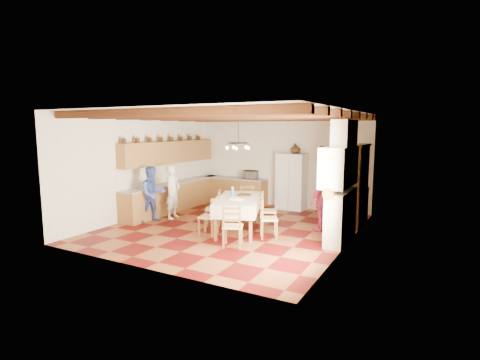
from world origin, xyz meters
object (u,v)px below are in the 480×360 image
Objects in this scene: hutch at (355,185)px; microwave at (250,175)px; dining_table at (238,201)px; person_woman_blue at (153,194)px; refrigerator at (293,181)px; person_man at (173,192)px; chair_left_far at (213,208)px; person_woman_red at (322,202)px; chair_right_near at (269,218)px; chair_end_far at (247,203)px; chair_left_near at (208,216)px; chair_end_near at (233,225)px; chair_right_far at (269,210)px.

hutch is 3.83m from microwave.
person_woman_blue reaches higher than dining_table.
refrigerator is 3.89m from person_man.
refrigerator is 3.28m from chair_left_far.
dining_table is at bearing -37.48° from person_woman_red.
chair_right_near is (-1.54, -2.27, -0.62)m from hutch.
person_woman_red reaches higher than chair_left_far.
chair_end_far is (-0.65, -1.95, -0.42)m from refrigerator.
hutch is at bearing 123.57° from chair_left_near.
person_man is at bearing 172.51° from dining_table.
person_woman_blue is (-1.72, -0.44, 0.30)m from chair_left_far.
chair_left_near is 1.48m from chair_right_near.
dining_table is at bearing -88.49° from chair_end_near.
person_woman_red is at bearing -66.82° from chair_right_near.
chair_left_near is 1.67m from chair_right_far.
chair_left_near is 3.89m from microwave.
dining_table is 2.32× the size of chair_end_far.
dining_table is 1.42× the size of person_woman_blue.
dining_table is at bearing 52.20° from chair_right_near.
chair_end_near is 0.61× the size of person_man.
chair_right_near is 1.00× the size of chair_end_near.
chair_end_far is (-0.41, 1.27, -0.31)m from dining_table.
chair_left_far is 0.61× the size of person_woman_blue.
dining_table is at bearing -61.62° from person_woman_blue.
chair_end_near is at bearing 18.05° from chair_left_far.
dining_table is 2.16m from person_woman_red.
chair_right_far is at bearing 81.13° from chair_left_far.
chair_right_far is at bearing -80.41° from refrigerator.
chair_right_near is (0.91, -0.13, -0.31)m from dining_table.
dining_table is at bearing -104.93° from person_man.
chair_right_near is (1.77, -0.29, 0.00)m from chair_left_far.
chair_end_far is 0.61× the size of person_man.
refrigerator is 2.10m from chair_end_far.
refrigerator reaches higher than chair_right_far.
chair_left_far is 0.65× the size of person_woman_red.
person_woman_red is (4.42, 1.39, -0.05)m from person_woman_blue.
microwave is (1.08, 2.81, 0.26)m from person_man.
person_woman_red is (1.85, 1.11, -0.05)m from dining_table.
chair_right_far is 0.61× the size of person_man.
chair_end_far is 2.27m from person_woman_red.
chair_left_far is 1.00× the size of chair_end_far.
chair_end_near is at bearing 52.65° from chair_left_near.
hutch is 2.28× the size of chair_end_near.
chair_end_near is 2.65m from person_woman_red.
dining_table is 1.29m from chair_end_near.
person_woman_blue is at bearing -118.64° from microwave.
dining_table is at bearing -136.68° from hutch.
person_woman_blue reaches higher than chair_left_far.
microwave is at bearing 0.91° from person_woman_blue.
chair_right_near is at bearing 100.51° from chair_left_near.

